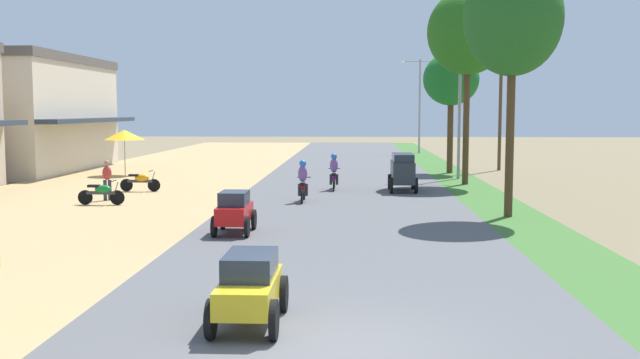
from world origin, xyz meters
name	(u,v)px	position (x,y,z in m)	size (l,w,h in m)	color
ground_plane	(335,353)	(0.00, 0.00, 0.00)	(180.00, 180.00, 0.00)	#7A6B4C
road_strip	(335,350)	(0.00, 0.00, 0.04)	(9.00, 140.00, 0.08)	#565659
shophouse_mid	(15,114)	(-19.98, 31.69, 3.46)	(9.44, 13.07, 6.90)	beige
parked_motorbike_second	(102,192)	(-9.32, 16.25, 0.55)	(1.80, 0.54, 0.94)	black
parked_motorbike_third	(141,180)	(-9.18, 20.81, 0.55)	(1.80, 0.54, 0.94)	black
vendor_umbrella	(124,135)	(-12.42, 28.69, 2.31)	(2.20, 2.20, 2.52)	#99999E
pedestrian_on_shoulder	(107,178)	(-9.58, 17.61, 0.96)	(0.42, 0.35, 1.62)	#33333D
median_tree_nearest	(513,19)	(5.51, 13.88, 6.66)	(3.26, 3.26, 8.55)	#4C351E
median_tree_second	(468,33)	(5.71, 24.66, 7.36)	(3.89, 3.89, 9.38)	#4C351E
median_tree_third	(451,80)	(5.81, 31.08, 5.39)	(3.18, 3.18, 6.89)	#4C351E
streetlamp_near	(460,94)	(5.80, 27.55, 4.51)	(3.16, 0.20, 7.72)	gray
streetlamp_mid	(420,99)	(5.80, 50.51, 4.58)	(3.16, 0.20, 7.86)	gray
utility_pole_near	(501,86)	(9.17, 33.80, 5.15)	(1.80, 0.20, 9.92)	brown
car_sedan_yellow	(250,285)	(-1.45, 1.16, 0.74)	(1.10, 2.26, 1.19)	gold
car_hatchback_red	(234,210)	(-3.19, 10.04, 0.75)	(1.04, 2.00, 1.23)	red
car_van_charcoal	(403,170)	(2.44, 21.29, 1.02)	(1.19, 2.41, 1.67)	#282D33
motorbike_foreground_rider	(303,182)	(-1.71, 17.33, 0.86)	(0.54, 1.80, 1.66)	black
motorbike_ahead_second	(334,173)	(-0.61, 21.65, 0.86)	(0.54, 1.80, 1.66)	black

